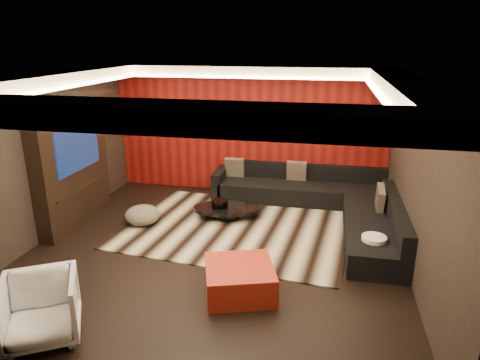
% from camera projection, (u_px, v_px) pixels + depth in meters
% --- Properties ---
extents(floor, '(6.00, 6.00, 0.02)m').
position_uv_depth(floor, '(215.00, 251.00, 7.06)').
color(floor, black).
rests_on(floor, ground).
extents(ceiling, '(6.00, 6.00, 0.02)m').
position_uv_depth(ceiling, '(211.00, 76.00, 6.18)').
color(ceiling, silver).
rests_on(ceiling, ground).
extents(wall_back, '(6.00, 0.02, 2.80)m').
position_uv_depth(wall_back, '(249.00, 131.00, 9.42)').
color(wall_back, black).
rests_on(wall_back, ground).
extents(wall_left, '(0.02, 6.00, 2.80)m').
position_uv_depth(wall_left, '(41.00, 159.00, 7.21)').
color(wall_left, black).
rests_on(wall_left, ground).
extents(wall_right, '(0.02, 6.00, 2.80)m').
position_uv_depth(wall_right, '(419.00, 182.00, 6.04)').
color(wall_right, black).
rests_on(wall_right, ground).
extents(red_feature_wall, '(5.98, 0.05, 2.78)m').
position_uv_depth(red_feature_wall, '(249.00, 131.00, 9.38)').
color(red_feature_wall, '#6B0C0A').
rests_on(red_feature_wall, ground).
extents(soffit_back, '(6.00, 0.60, 0.22)m').
position_uv_depth(soffit_back, '(247.00, 71.00, 8.73)').
color(soffit_back, silver).
rests_on(soffit_back, ground).
extents(soffit_front, '(6.00, 0.60, 0.22)m').
position_uv_depth(soffit_front, '(128.00, 115.00, 3.71)').
color(soffit_front, silver).
rests_on(soffit_front, ground).
extents(soffit_left, '(0.60, 4.80, 0.22)m').
position_uv_depth(soffit_left, '(46.00, 81.00, 6.74)').
color(soffit_left, silver).
rests_on(soffit_left, ground).
extents(soffit_right, '(0.60, 4.80, 0.22)m').
position_uv_depth(soffit_right, '(407.00, 89.00, 5.69)').
color(soffit_right, silver).
rests_on(soffit_right, ground).
extents(cove_back, '(4.80, 0.08, 0.04)m').
position_uv_depth(cove_back, '(243.00, 77.00, 8.44)').
color(cove_back, '#FFD899').
rests_on(cove_back, ground).
extents(cove_front, '(4.80, 0.08, 0.04)m').
position_uv_depth(cove_front, '(145.00, 119.00, 4.05)').
color(cove_front, '#FFD899').
rests_on(cove_front, ground).
extents(cove_left, '(0.08, 4.80, 0.04)m').
position_uv_depth(cove_left, '(66.00, 87.00, 6.70)').
color(cove_left, '#FFD899').
rests_on(cove_left, ground).
extents(cove_right, '(0.08, 4.80, 0.04)m').
position_uv_depth(cove_right, '(380.00, 95.00, 5.79)').
color(cove_right, '#FFD899').
rests_on(cove_right, ground).
extents(tv_surround, '(0.30, 2.00, 2.20)m').
position_uv_depth(tv_surround, '(72.00, 166.00, 7.83)').
color(tv_surround, black).
rests_on(tv_surround, ground).
extents(tv_screen, '(0.04, 1.30, 0.80)m').
position_uv_depth(tv_screen, '(78.00, 148.00, 7.69)').
color(tv_screen, black).
rests_on(tv_screen, ground).
extents(tv_shelf, '(0.04, 1.60, 0.04)m').
position_uv_depth(tv_shelf, '(82.00, 188.00, 7.92)').
color(tv_shelf, black).
rests_on(tv_shelf, ground).
extents(rug, '(4.28, 3.39, 0.02)m').
position_uv_depth(rug, '(236.00, 228.00, 7.87)').
color(rug, beige).
rests_on(rug, floor).
extents(coffee_table, '(1.55, 1.55, 0.22)m').
position_uv_depth(coffee_table, '(227.00, 212.00, 8.29)').
color(coffee_table, black).
rests_on(coffee_table, rug).
extents(drum_stool, '(0.33, 0.33, 0.36)m').
position_uv_depth(drum_stool, '(220.00, 209.00, 8.25)').
color(drum_stool, black).
rests_on(drum_stool, rug).
extents(striped_pouf, '(0.65, 0.65, 0.35)m').
position_uv_depth(striped_pouf, '(142.00, 215.00, 7.97)').
color(striped_pouf, beige).
rests_on(striped_pouf, rug).
extents(white_side_table, '(0.45, 0.45, 0.47)m').
position_uv_depth(white_side_table, '(373.00, 250.00, 6.56)').
color(white_side_table, white).
rests_on(white_side_table, floor).
extents(orange_ottoman, '(1.15, 1.15, 0.40)m').
position_uv_depth(orange_ottoman, '(239.00, 279.00, 5.83)').
color(orange_ottoman, '#A22215').
rests_on(orange_ottoman, floor).
extents(armchair, '(1.12, 1.13, 0.76)m').
position_uv_depth(armchair, '(41.00, 309.00, 4.89)').
color(armchair, white).
rests_on(armchair, floor).
extents(sectional_sofa, '(3.65, 3.50, 0.75)m').
position_uv_depth(sectional_sofa, '(325.00, 203.00, 8.37)').
color(sectional_sofa, black).
rests_on(sectional_sofa, floor).
extents(throw_pillows, '(3.23, 1.73, 0.50)m').
position_uv_depth(throw_pillows, '(299.00, 178.00, 8.75)').
color(throw_pillows, tan).
rests_on(throw_pillows, sectional_sofa).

